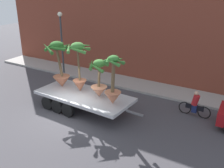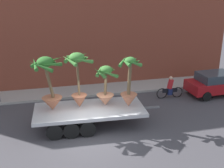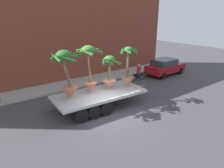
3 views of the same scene
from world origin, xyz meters
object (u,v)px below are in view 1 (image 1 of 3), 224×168
object	(u,v)px
flatbed_trailer	(81,97)
potted_palm_rear	(60,66)
potted_palm_middle	(99,80)
street_lamp	(61,35)
potted_palm_front	(113,85)
potted_palm_extra	(79,66)
cyclist	(195,105)

from	to	relation	value
flatbed_trailer	potted_palm_rear	xyz separation A→B (m)	(-1.73, 0.25, 1.56)
flatbed_trailer	potted_palm_middle	world-z (taller)	potted_palm_middle
potted_palm_middle	street_lamp	distance (m)	7.36
potted_palm_front	street_lamp	bearing A→B (deg)	148.74
potted_palm_extra	street_lamp	bearing A→B (deg)	139.90
potted_palm_rear	cyclist	world-z (taller)	potted_palm_rear
potted_palm_front	potted_palm_middle	bearing A→B (deg)	159.45
flatbed_trailer	cyclist	xyz separation A→B (m)	(6.07, 2.56, -0.10)
potted_palm_middle	potted_palm_front	distance (m)	1.27
potted_palm_extra	street_lamp	size ratio (longest dim) A/B	0.62
potted_palm_rear	potted_palm_middle	distance (m)	2.92
potted_palm_extra	cyclist	size ratio (longest dim) A/B	1.62
flatbed_trailer	street_lamp	size ratio (longest dim) A/B	1.42
flatbed_trailer	potted_palm_extra	world-z (taller)	potted_palm_extra
cyclist	potted_palm_rear	bearing A→B (deg)	-163.48
potted_palm_front	potted_palm_extra	distance (m)	2.70
flatbed_trailer	cyclist	world-z (taller)	cyclist
potted_palm_rear	potted_palm_middle	bearing A→B (deg)	-0.70
potted_palm_middle	cyclist	xyz separation A→B (m)	(4.91, 2.35, -1.30)
flatbed_trailer	potted_palm_front	world-z (taller)	potted_palm_front
cyclist	street_lamp	world-z (taller)	street_lamp
flatbed_trailer	potted_palm_front	size ratio (longest dim) A/B	2.52
potted_palm_rear	potted_palm_middle	size ratio (longest dim) A/B	1.30
potted_palm_front	potted_palm_extra	xyz separation A→B (m)	(-2.61, 0.49, 0.50)
potted_palm_middle	street_lamp	xyz separation A→B (m)	(-6.07, 3.96, 1.26)
potted_palm_rear	street_lamp	bearing A→B (deg)	128.95
flatbed_trailer	potted_palm_rear	world-z (taller)	potted_palm_rear
potted_palm_extra	potted_palm_front	bearing A→B (deg)	-10.68
flatbed_trailer	potted_palm_extra	xyz separation A→B (m)	(-0.26, 0.26, 1.78)
flatbed_trailer	street_lamp	distance (m)	6.89
potted_palm_rear	street_lamp	world-z (taller)	street_lamp
flatbed_trailer	potted_palm_extra	size ratio (longest dim) A/B	2.30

